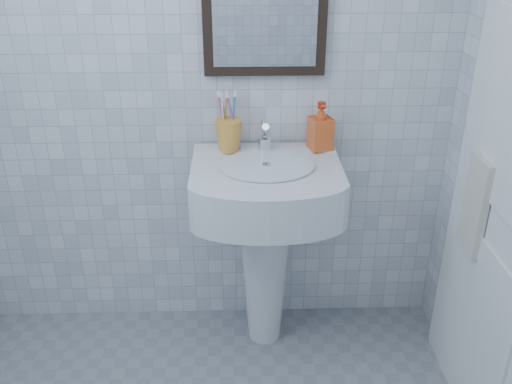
{
  "coord_description": "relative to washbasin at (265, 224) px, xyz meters",
  "views": [
    {
      "loc": [
        0.16,
        -1.17,
        1.87
      ],
      "look_at": [
        0.23,
        0.86,
        0.85
      ],
      "focal_mm": 40.0,
      "sensor_mm": 36.0,
      "label": 1
    }
  ],
  "objects": [
    {
      "name": "bathroom_door",
      "position": [
        0.81,
        -0.44,
        0.37
      ],
      "size": [
        0.04,
        0.8,
        2.0
      ],
      "primitive_type": "cube",
      "color": "white",
      "rests_on": "ground"
    },
    {
      "name": "faucet",
      "position": [
        0.0,
        0.11,
        0.36
      ],
      "size": [
        0.06,
        0.12,
        0.14
      ],
      "color": "silver",
      "rests_on": "washbasin"
    },
    {
      "name": "toothbrush_cup",
      "position": [
        -0.15,
        0.12,
        0.37
      ],
      "size": [
        0.15,
        0.15,
        0.14
      ],
      "primitive_type": null,
      "rotation": [
        0.0,
        0.0,
        0.42
      ],
      "color": "gold",
      "rests_on": "washbasin"
    },
    {
      "name": "soap_dispenser",
      "position": [
        0.24,
        0.12,
        0.4
      ],
      "size": [
        0.11,
        0.12,
        0.2
      ],
      "primitive_type": "imported",
      "rotation": [
        0.0,
        0.0,
        0.28
      ],
      "color": "#E05A15",
      "rests_on": "washbasin"
    },
    {
      "name": "towel_ring",
      "position": [
        0.79,
        -0.3,
        0.42
      ],
      "size": [
        0.01,
        0.18,
        0.18
      ],
      "primitive_type": "torus",
      "rotation": [
        0.0,
        1.57,
        0.0
      ],
      "color": "silver",
      "rests_on": "wall_right"
    },
    {
      "name": "hand_towel",
      "position": [
        0.77,
        -0.3,
        0.24
      ],
      "size": [
        0.03,
        0.16,
        0.38
      ],
      "primitive_type": "cube",
      "color": "beige",
      "rests_on": "towel_ring"
    },
    {
      "name": "washbasin",
      "position": [
        0.0,
        0.0,
        0.0
      ],
      "size": [
        0.61,
        0.45,
        0.94
      ],
      "color": "silver",
      "rests_on": "ground"
    },
    {
      "name": "wall_back",
      "position": [
        -0.27,
        0.21,
        0.62
      ],
      "size": [
        2.2,
        0.02,
        2.5
      ],
      "primitive_type": "cube",
      "color": "white",
      "rests_on": "ground"
    }
  ]
}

